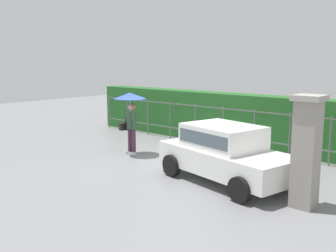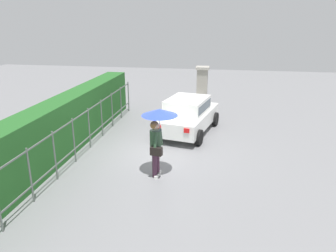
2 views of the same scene
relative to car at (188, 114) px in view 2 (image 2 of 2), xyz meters
name	(u,v)px [view 2 (image 2 of 2)]	position (x,y,z in m)	size (l,w,h in m)	color
ground_plane	(159,152)	(-2.26, 0.75, -0.80)	(40.00, 40.00, 0.00)	slate
car	(188,114)	(0.00, 0.00, 0.00)	(3.96, 2.46, 1.48)	white
pedestrian	(158,126)	(-4.02, 0.44, 0.75)	(1.04, 1.04, 2.07)	#47283D
gate_pillar	(202,92)	(2.26, -0.39, 0.44)	(0.60, 0.60, 2.42)	gray
fence_section	(82,132)	(-2.89, 3.33, 0.02)	(11.36, 0.05, 1.50)	#59605B
hedge_row	(61,127)	(-2.89, 4.08, 0.15)	(12.31, 0.90, 1.90)	#235B23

